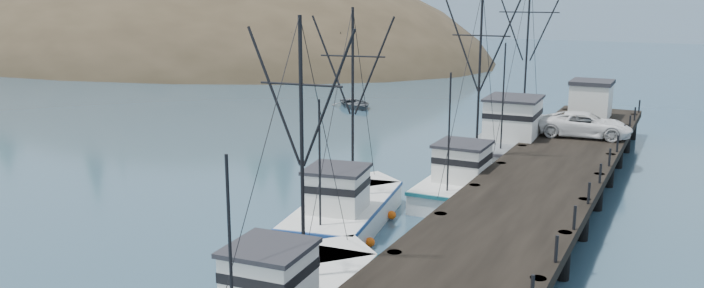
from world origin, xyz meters
name	(u,v)px	position (x,y,z in m)	size (l,w,h in m)	color
ground	(142,259)	(0.00, 0.00, 0.00)	(400.00, 400.00, 0.00)	#28455A
pier	(548,174)	(14.00, 16.00, 1.69)	(6.00, 44.00, 2.00)	black
headland	(142,76)	(-74.95, 78.61, -4.55)	(134.80, 78.00, 51.00)	#382D1E
distant_ridge	(654,38)	(10.00, 170.00, 0.00)	(360.00, 40.00, 26.00)	#9EB2C6
distant_ridge_far	(478,30)	(-40.00, 185.00, 0.00)	(180.00, 25.00, 18.00)	silver
moored_sailboats	(273,73)	(-31.88, 59.08, 0.33)	(21.35, 16.73, 6.35)	white
trawler_mid	(347,209)	(5.82, 8.03, 0.82)	(5.18, 11.08, 10.93)	white
trawler_far	(470,180)	(9.67, 15.93, 0.82)	(3.82, 11.54, 11.81)	white
work_vessel	(518,141)	(10.06, 25.63, 1.23)	(5.12, 15.51, 12.99)	slate
pier_shed	(591,98)	(13.67, 33.25, 3.42)	(3.00, 3.20, 2.80)	silver
pickup_truck	(585,125)	(14.45, 25.42, 2.81)	(2.69, 5.83, 1.62)	white
motorboat	(355,107)	(-9.58, 39.83, 0.00)	(3.79, 5.31, 1.10)	#4F5358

